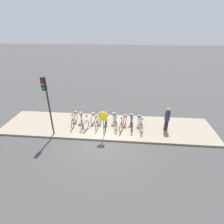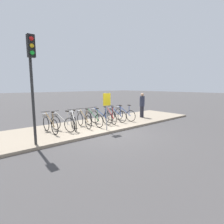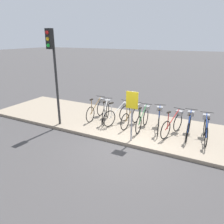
{
  "view_description": "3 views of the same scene",
  "coord_description": "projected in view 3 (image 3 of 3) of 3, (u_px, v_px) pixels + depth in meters",
  "views": [
    {
      "loc": [
        1.38,
        -9.05,
        6.68
      ],
      "look_at": [
        0.39,
        1.57,
        1.33
      ],
      "focal_mm": 28.0,
      "sensor_mm": 36.0,
      "label": 1
    },
    {
      "loc": [
        -5.31,
        -6.35,
        2.3
      ],
      "look_at": [
        1.29,
        1.44,
        0.78
      ],
      "focal_mm": 28.0,
      "sensor_mm": 36.0,
      "label": 2
    },
    {
      "loc": [
        2.71,
        -6.45,
        3.72
      ],
      "look_at": [
        -1.39,
        1.41,
        0.66
      ],
      "focal_mm": 35.0,
      "sensor_mm": 36.0,
      "label": 3
    }
  ],
  "objects": [
    {
      "name": "parked_bicycle_2",
      "position": [
        119.0,
        113.0,
        9.49
      ],
      "size": [
        0.66,
        1.6,
        1.03
      ],
      "color": "black",
      "rests_on": "sidewalk"
    },
    {
      "name": "parked_bicycle_1",
      "position": [
        106.0,
        111.0,
        9.78
      ],
      "size": [
        0.67,
        1.59,
        1.03
      ],
      "color": "black",
      "rests_on": "sidewalk"
    },
    {
      "name": "parked_bicycle_6",
      "position": [
        173.0,
        123.0,
        8.4
      ],
      "size": [
        0.58,
        1.63,
        1.03
      ],
      "color": "black",
      "rests_on": "sidewalk"
    },
    {
      "name": "traffic_light",
      "position": [
        53.0,
        59.0,
        8.55
      ],
      "size": [
        0.24,
        0.4,
        3.91
      ],
      "color": "#2D2D2D",
      "rests_on": "sidewalk"
    },
    {
      "name": "sidewalk",
      "position": [
        145.0,
        128.0,
        9.23
      ],
      "size": [
        14.96,
        3.46,
        0.12
      ],
      "color": "gray",
      "rests_on": "ground_plane"
    },
    {
      "name": "ground_plane",
      "position": [
        128.0,
        147.0,
        7.8
      ],
      "size": [
        120.0,
        120.0,
        0.0
      ],
      "primitive_type": "plane",
      "color": "#423F3F"
    },
    {
      "name": "parked_bicycle_8",
      "position": [
        206.0,
        129.0,
        7.9
      ],
      "size": [
        0.46,
        1.66,
        1.03
      ],
      "color": "black",
      "rests_on": "sidewalk"
    },
    {
      "name": "parked_bicycle_0",
      "position": [
        97.0,
        109.0,
        10.09
      ],
      "size": [
        0.46,
        1.68,
        1.03
      ],
      "color": "black",
      "rests_on": "sidewalk"
    },
    {
      "name": "parked_bicycle_4",
      "position": [
        143.0,
        118.0,
        8.94
      ],
      "size": [
        0.46,
        1.68,
        1.03
      ],
      "color": "black",
      "rests_on": "sidewalk"
    },
    {
      "name": "parked_bicycle_3",
      "position": [
        132.0,
        115.0,
        9.23
      ],
      "size": [
        0.46,
        1.67,
        1.03
      ],
      "color": "black",
      "rests_on": "sidewalk"
    },
    {
      "name": "parked_bicycle_5",
      "position": [
        159.0,
        119.0,
        8.8
      ],
      "size": [
        0.56,
        1.63,
        1.03
      ],
      "color": "black",
      "rests_on": "sidewalk"
    },
    {
      "name": "parked_bicycle_7",
      "position": [
        189.0,
        125.0,
        8.26
      ],
      "size": [
        0.46,
        1.67,
        1.03
      ],
      "color": "black",
      "rests_on": "sidewalk"
    },
    {
      "name": "sign_post",
      "position": [
        132.0,
        108.0,
        7.61
      ],
      "size": [
        0.44,
        0.07,
        1.83
      ],
      "color": "#99999E",
      "rests_on": "sidewalk"
    }
  ]
}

